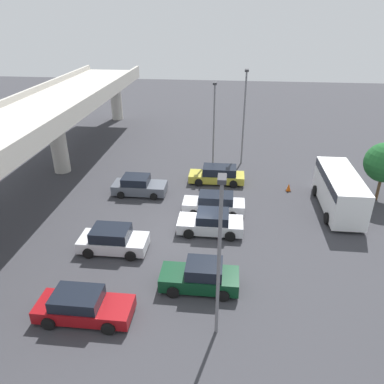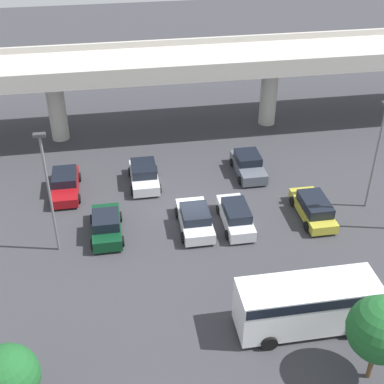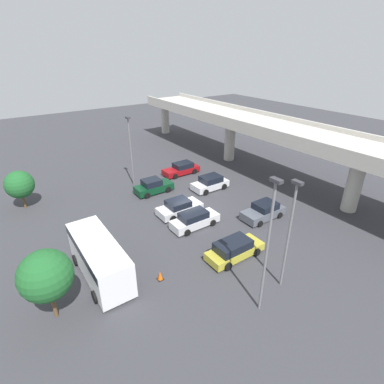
# 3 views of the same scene
# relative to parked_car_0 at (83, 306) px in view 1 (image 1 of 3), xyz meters

# --- Properties ---
(ground_plane) EXTENTS (119.33, 119.33, 0.00)m
(ground_plane) POSITION_rel_parked_car_0_xyz_m (8.58, -4.68, -0.70)
(ground_plane) COLOR #38383D
(parked_car_0) EXTENTS (2.15, 4.83, 1.49)m
(parked_car_0) POSITION_rel_parked_car_0_xyz_m (0.00, 0.00, 0.00)
(parked_car_0) COLOR maroon
(parked_car_0) RESTS_ON ground_plane
(parked_car_1) EXTENTS (2.11, 4.35, 1.66)m
(parked_car_1) POSITION_rel_parked_car_0_xyz_m (2.83, -5.69, 0.05)
(parked_car_1) COLOR #0C381E
(parked_car_1) RESTS_ON ground_plane
(parked_car_2) EXTENTS (2.22, 4.34, 1.62)m
(parked_car_2) POSITION_rel_parked_car_0_xyz_m (5.82, 0.21, 0.06)
(parked_car_2) COLOR silver
(parked_car_2) RESTS_ON ground_plane
(parked_car_3) EXTENTS (2.24, 4.50, 1.55)m
(parked_car_3) POSITION_rel_parked_car_0_xyz_m (8.67, -5.91, 0.03)
(parked_car_3) COLOR silver
(parked_car_3) RESTS_ON ground_plane
(parked_car_4) EXTENTS (1.97, 4.65, 1.56)m
(parked_car_4) POSITION_rel_parked_car_0_xyz_m (11.43, -5.99, 0.04)
(parked_car_4) COLOR silver
(parked_car_4) RESTS_ON ground_plane
(parked_car_5) EXTENTS (2.20, 4.41, 1.57)m
(parked_car_5) POSITION_rel_parked_car_0_xyz_m (13.95, 0.44, 0.03)
(parked_car_5) COLOR #515660
(parked_car_5) RESTS_ON ground_plane
(parked_car_6) EXTENTS (2.09, 4.87, 1.53)m
(parked_car_6) POSITION_rel_parked_car_0_xyz_m (16.88, -6.01, 0.04)
(parked_car_6) COLOR gold
(parked_car_6) RESTS_ON ground_plane
(shuttle_bus) EXTENTS (7.33, 2.71, 2.93)m
(shuttle_bus) POSITION_rel_parked_car_0_xyz_m (12.93, -15.41, 1.04)
(shuttle_bus) COLOR white
(shuttle_bus) RESTS_ON ground_plane
(lamp_post_near_aisle) EXTENTS (0.70, 0.35, 8.01)m
(lamp_post_near_aisle) POSITION_rel_parked_car_0_xyz_m (21.07, -5.36, 3.99)
(lamp_post_near_aisle) COLOR slate
(lamp_post_near_aisle) RESTS_ON ground_plane
(lamp_post_mid_lot) EXTENTS (0.70, 0.35, 9.09)m
(lamp_post_mid_lot) POSITION_rel_parked_car_0_xyz_m (21.72, -8.16, 4.55)
(lamp_post_mid_lot) COLOR slate
(lamp_post_mid_lot) RESTS_ON ground_plane
(lamp_post_by_overpass) EXTENTS (0.70, 0.35, 8.24)m
(lamp_post_by_overpass) POSITION_rel_parked_car_0_xyz_m (-0.25, -6.72, 4.11)
(lamp_post_by_overpass) COLOR slate
(lamp_post_by_overpass) RESTS_ON ground_plane
(traffic_cone) EXTENTS (0.44, 0.44, 0.70)m
(traffic_cone) POSITION_rel_parked_car_0_xyz_m (15.78, -12.10, -0.37)
(traffic_cone) COLOR black
(traffic_cone) RESTS_ON ground_plane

